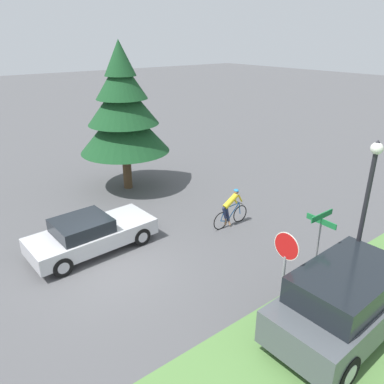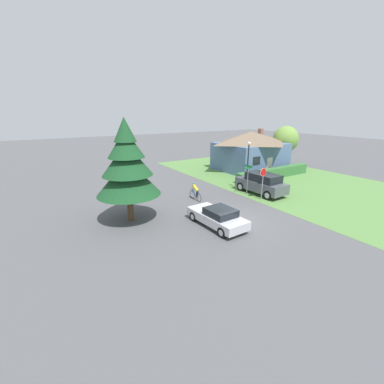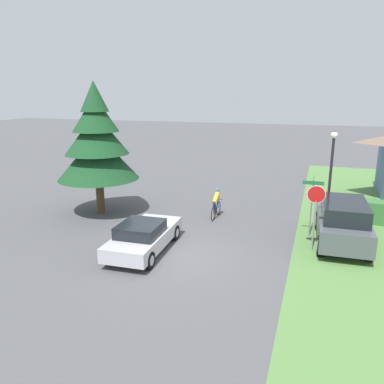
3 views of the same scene
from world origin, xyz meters
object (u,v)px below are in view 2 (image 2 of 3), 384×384
Objects in this scene: sedan_left_lane at (217,217)px; parked_suv_right at (261,183)px; cyclist at (196,192)px; stop_sign at (263,177)px; conifer_tall_near at (127,166)px; deciduous_tree_right at (286,139)px; street_lamp at (248,160)px; street_name_sign at (248,174)px; cottage_house at (250,150)px.

sedan_left_lane is 0.93× the size of parked_suv_right.
cyclist is (1.61, 5.14, 0.08)m from sedan_left_lane.
conifer_tall_near is at bearing -9.76° from stop_sign.
sedan_left_lane is 0.83× the size of deciduous_tree_right.
cyclist is 6.24m from parked_suv_right.
street_lamp is (0.53, 2.41, 1.05)m from stop_sign.
parked_suv_right is at bearing -63.99° from street_lamp.
street_name_sign reaches higher than parked_suv_right.
stop_sign is at bearing -8.33° from conifer_tall_near.
cyclist is at bearing -20.14° from sedan_left_lane.
street_lamp reaches higher than street_name_sign.
street_name_sign is (-0.16, 1.60, -0.05)m from stop_sign.
cyclist is at bearing 165.21° from street_name_sign.
cyclist is at bearing -152.33° from cottage_house.
cottage_house is at bearing 44.97° from street_name_sign.
parked_suv_right is at bearing -128.21° from cottage_house.
deciduous_tree_right is at bearing -71.57° from cyclist.
cottage_house is at bearing -130.55° from stop_sign.
sedan_left_lane is at bearing 162.69° from cyclist.
parked_suv_right is 12.41m from conifer_tall_near.
cottage_house is at bearing -40.27° from parked_suv_right.
deciduous_tree_right is (18.66, 6.17, 2.81)m from cyclist.
cottage_house reaches higher than parked_suv_right.
cottage_house is 12.12m from stop_sign.
street_name_sign is 0.51× the size of deciduous_tree_right.
street_lamp is 1.73× the size of street_name_sign.
cottage_house is at bearing 22.78° from conifer_tall_near.
parked_suv_right is 1.75× the size of street_name_sign.
cottage_house is 14.22m from cyclist.
stop_sign reaches higher than parked_suv_right.
conifer_tall_near reaches higher than stop_sign.
cottage_house reaches higher than sedan_left_lane.
stop_sign is at bearing -129.13° from cottage_house.
stop_sign is at bearing -120.23° from cyclist.
stop_sign is 2.69m from street_lamp.
deciduous_tree_right is (6.16, -0.38, 1.04)m from cottage_house.
street_lamp is 1.54m from street_name_sign.
conifer_tall_near is (-4.45, 3.90, 3.17)m from sedan_left_lane.
deciduous_tree_right reaches higher than cottage_house.
conifer_tall_near is 25.81m from deciduous_tree_right.
stop_sign is (-1.15, -1.15, 0.95)m from parked_suv_right.
deciduous_tree_right reaches higher than cyclist.
cottage_house is 1.76× the size of parked_suv_right.
street_name_sign reaches higher than sedan_left_lane.
parked_suv_right is 1.01× the size of street_lamp.
conifer_tall_near is at bearing 101.70° from cyclist.
cyclist is 0.38× the size of street_lamp.
street_lamp is (7.00, 4.71, 2.34)m from sedan_left_lane.
stop_sign is 1.61m from street_name_sign.
stop_sign is at bearing -146.86° from deciduous_tree_right.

